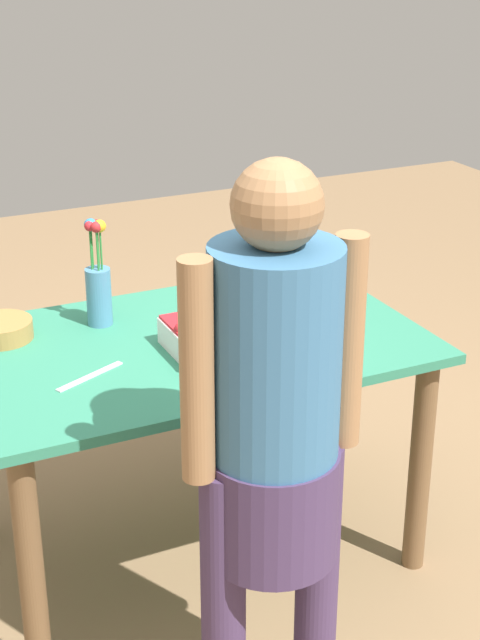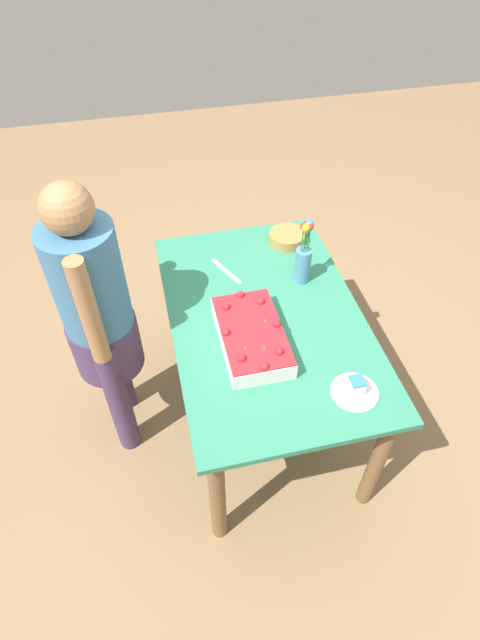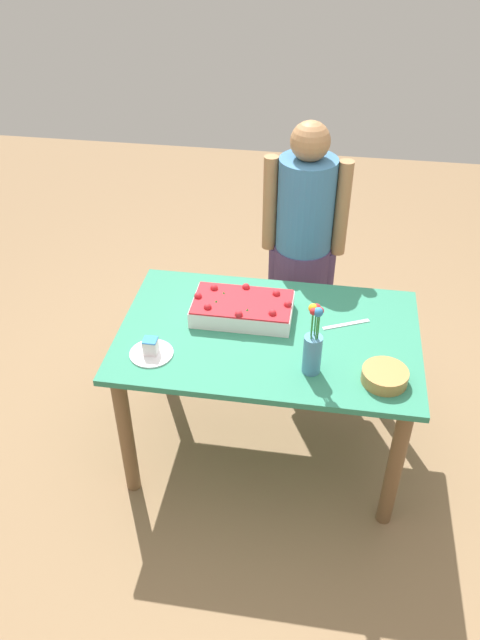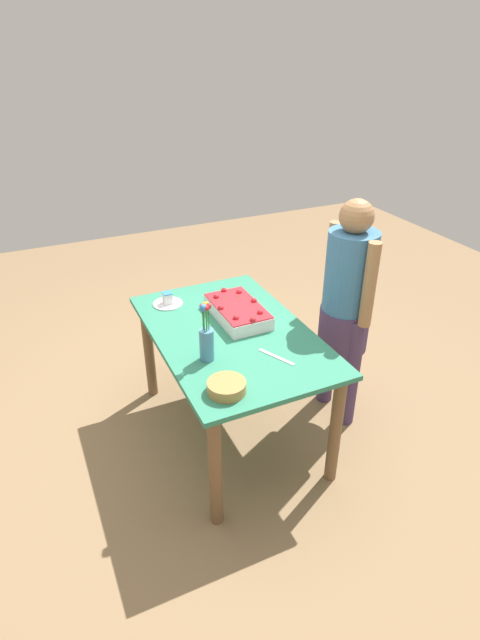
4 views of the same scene
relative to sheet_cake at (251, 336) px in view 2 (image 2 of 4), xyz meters
The scene contains 8 objects.
ground_plane 0.83m from the sheet_cake, 37.23° to the right, with size 8.00×8.00×0.00m, color #8B6C4B.
dining_table 0.24m from the sheet_cake, 37.23° to the right, with size 1.37×0.87×0.76m.
sheet_cake is the anchor object (origin of this frame).
serving_plate_with_slice 0.49m from the sheet_cake, 136.08° to the right, with size 0.19×0.19×0.08m.
cake_knife 0.49m from the sheet_cake, ahead, with size 0.23×0.02×0.00m, color silver.
flower_vase 0.49m from the sheet_cake, 44.35° to the right, with size 0.08×0.08×0.34m.
fruit_bowl 0.74m from the sheet_cake, 28.72° to the right, with size 0.19×0.19×0.06m, color #AD7C40.
person_standing 0.68m from the sheet_cake, 69.48° to the left, with size 0.45×0.31×1.49m.
Camera 2 is at (-1.52, 0.47, 2.40)m, focal length 28.00 mm.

